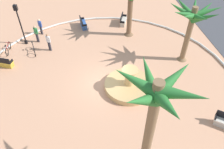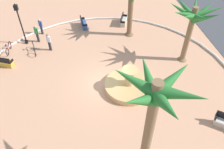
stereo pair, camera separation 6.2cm
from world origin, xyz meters
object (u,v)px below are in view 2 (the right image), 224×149
at_px(bicycle_by_lamppost, 8,48).
at_px(person_pedestrian_stroll, 49,41).
at_px(bench_west, 84,24).
at_px(person_cyclist_photo, 41,26).
at_px(person_cyclist_helmet, 37,33).
at_px(palm_tree_mid_plaza, 153,112).
at_px(bicycle_red_frame, 34,49).
at_px(lamppost, 20,21).
at_px(palm_tree_by_curb, 193,19).
at_px(fountain, 129,85).
at_px(bench_east, 124,21).
at_px(bench_north, 4,63).

relative_size(bicycle_by_lamppost, person_pedestrian_stroll, 1.01).
relative_size(bench_west, person_cyclist_photo, 1.02).
relative_size(person_cyclist_helmet, person_cyclist_photo, 1.05).
xyz_separation_m(palm_tree_mid_plaza, bicycle_by_lamppost, (-12.25, -9.27, -4.88)).
distance_m(bench_west, bicycle_red_frame, 5.97).
height_order(lamppost, bicycle_red_frame, lamppost).
bearing_deg(palm_tree_by_curb, lamppost, -107.66).
bearing_deg(bench_west, fountain, 17.77).
relative_size(palm_tree_by_curb, bicycle_by_lamppost, 2.96).
relative_size(fountain, bench_east, 2.17).
relative_size(palm_tree_mid_plaza, person_cyclist_photo, 4.35).
xyz_separation_m(bench_east, bicycle_red_frame, (3.99, -8.75, 0.04)).
xyz_separation_m(palm_tree_mid_plaza, bicycle_red_frame, (-11.84, -6.97, -4.88)).
relative_size(bicycle_by_lamppost, person_cyclist_photo, 1.06).
bearing_deg(person_cyclist_helmet, palm_tree_by_curb, 70.29).
height_order(person_cyclist_helmet, person_pedestrian_stroll, same).
xyz_separation_m(palm_tree_by_curb, lamppost, (-4.36, -13.69, -1.60)).
distance_m(bench_north, bicycle_by_lamppost, 2.02).
distance_m(lamppost, bicycle_by_lamppost, 2.63).
xyz_separation_m(lamppost, person_cyclist_photo, (-1.53, 1.31, -1.41)).
xyz_separation_m(fountain, bicycle_by_lamppost, (-5.91, -9.83, 0.10)).
bearing_deg(fountain, bicycle_by_lamppost, -121.01).
relative_size(palm_tree_mid_plaza, person_cyclist_helmet, 4.15).
relative_size(fountain, bench_north, 2.17).
bearing_deg(bicycle_by_lamppost, fountain, 58.99).
bearing_deg(bench_east, bicycle_red_frame, -65.51).
bearing_deg(bench_west, palm_tree_by_curb, 50.92).
relative_size(bench_east, person_cyclist_helmet, 0.98).
bearing_deg(person_pedestrian_stroll, bicycle_by_lamppost, -93.48).
xyz_separation_m(palm_tree_mid_plaza, lamppost, (-13.43, -7.94, -2.94)).
bearing_deg(palm_tree_by_curb, fountain, -62.26).
bearing_deg(lamppost, fountain, 50.16).
relative_size(palm_tree_mid_plaza, bicycle_by_lamppost, 4.12).
bearing_deg(palm_tree_by_curb, person_cyclist_photo, -115.46).
xyz_separation_m(lamppost, person_pedestrian_stroll, (1.40, 2.34, -1.37)).
bearing_deg(bicycle_red_frame, bench_west, 130.75).
bearing_deg(bench_east, lamppost, -76.17).
height_order(bicycle_by_lamppost, person_cyclist_helmet, person_cyclist_helmet).
bearing_deg(person_pedestrian_stroll, palm_tree_mid_plaza, 24.97).
relative_size(bench_north, person_cyclist_helmet, 0.98).
distance_m(bicycle_red_frame, person_cyclist_photo, 3.19).
bearing_deg(lamppost, bicycle_red_frame, 31.20).
xyz_separation_m(palm_tree_mid_plaza, person_cyclist_helmet, (-13.59, -6.84, -4.31)).
bearing_deg(bench_north, bench_east, 116.96).
bearing_deg(bicycle_red_frame, bicycle_by_lamppost, -100.24).
bearing_deg(bench_north, person_cyclist_photo, 151.30).
distance_m(lamppost, person_cyclist_helmet, 1.76).
xyz_separation_m(lamppost, bicycle_red_frame, (1.59, 0.97, -1.94)).
relative_size(bench_west, bicycle_by_lamppost, 0.96).
distance_m(bench_west, lamppost, 6.27).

